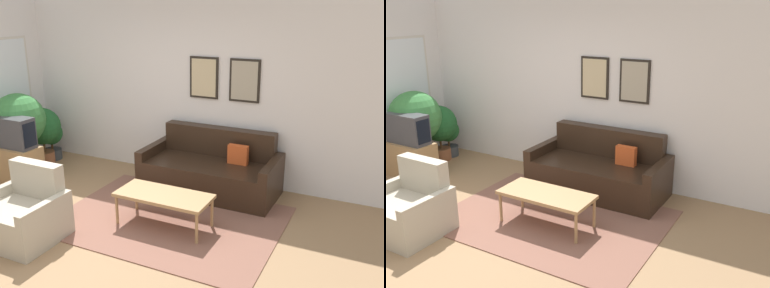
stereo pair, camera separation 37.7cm
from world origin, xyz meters
TOP-DOWN VIEW (x-y plane):
  - ground_plane at (0.00, 0.00)m, footprint 16.00×16.00m
  - area_rug at (0.59, 0.93)m, footprint 2.71×1.99m
  - wall_back at (0.01, 2.45)m, footprint 8.00×0.09m
  - couch at (0.69, 1.98)m, footprint 1.92×0.90m
  - coffee_table at (0.60, 0.78)m, footprint 1.14×0.51m
  - tv_stand at (-2.12, 1.06)m, footprint 0.77×0.41m
  - tv at (-2.12, 1.06)m, footprint 0.71×0.28m
  - armchair at (-0.71, -0.15)m, footprint 0.86×0.76m
  - potted_plant_tall at (-2.35, 1.41)m, footprint 0.83×0.83m
  - potted_plant_by_window at (-2.32, 2.03)m, footprint 0.40×0.40m
  - potted_plant_small at (-2.29, 1.82)m, footprint 0.61×0.61m

SIDE VIEW (x-z plane):
  - ground_plane at x=0.00m, z-range 0.00..0.00m
  - area_rug at x=0.59m, z-range 0.00..0.01m
  - tv_stand at x=-2.12m, z-range 0.00..0.54m
  - armchair at x=-0.71m, z-range -0.14..0.69m
  - couch at x=0.69m, z-range -0.13..0.73m
  - coffee_table at x=0.60m, z-range 0.17..0.59m
  - potted_plant_by_window at x=-2.32m, z-range 0.05..0.72m
  - potted_plant_small at x=-2.29m, z-range 0.13..1.08m
  - tv at x=-2.12m, z-range 0.54..1.00m
  - potted_plant_tall at x=-2.35m, z-range 0.20..1.46m
  - wall_back at x=0.01m, z-range 0.00..2.70m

